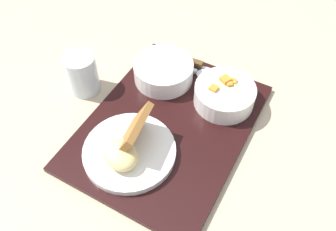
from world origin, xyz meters
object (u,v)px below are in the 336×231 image
Objects in this scene: bowl_salad at (225,94)px; plate_main at (128,149)px; spoon at (195,71)px; knife at (197,64)px; bowl_soup at (163,70)px; glass_water at (83,75)px.

plate_main is (0.21, -0.13, -0.01)m from bowl_salad.
plate_main is at bearing -95.58° from spoon.
bowl_salad is 0.13m from knife.
bowl_salad is at bearing 148.42° from plate_main.
plate_main is at bearing 6.20° from bowl_soup.
knife is 1.88× the size of glass_water.
bowl_salad is at bearing 85.24° from bowl_soup.
bowl_soup is at bearing -128.17° from knife.
plate_main is 0.27m from spoon.
bowl_salad is 0.74× the size of knife.
bowl_salad is at bearing -31.31° from spoon.
bowl_salad is 0.72× the size of plate_main.
bowl_salad is 0.11m from spoon.
glass_water is (0.09, -0.16, 0.00)m from bowl_soup.
bowl_soup is at bearing 120.70° from glass_water.
bowl_salad reaches higher than knife.
spoon is at bearing 122.80° from glass_water.
glass_water is at bearing -59.30° from bowl_soup.
plate_main reaches higher than bowl_soup.
bowl_salad reaches higher than spoon.
glass_water is (0.17, -0.22, 0.02)m from knife.
glass_water reaches higher than bowl_salad.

